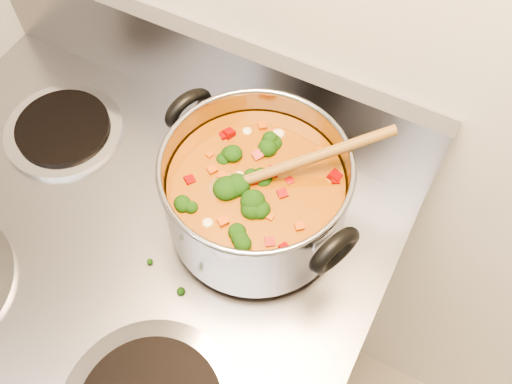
# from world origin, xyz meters

# --- Properties ---
(electric_range) EXTENTS (0.79, 0.71, 1.08)m
(electric_range) POSITION_xyz_m (-0.05, 1.16, 0.47)
(electric_range) COLOR gray
(electric_range) RESTS_ON ground
(stockpot) EXTENTS (0.32, 0.26, 0.16)m
(stockpot) POSITION_xyz_m (0.13, 1.31, 1.00)
(stockpot) COLOR #929299
(stockpot) RESTS_ON electric_range
(wooden_spoon) EXTENTS (0.22, 0.20, 0.09)m
(wooden_spoon) POSITION_xyz_m (0.14, 1.32, 1.05)
(wooden_spoon) COLOR olive
(wooden_spoon) RESTS_ON stockpot
(cooktop_crumbs) EXTENTS (0.38, 0.37, 0.01)m
(cooktop_crumbs) POSITION_xyz_m (0.13, 1.27, 0.92)
(cooktop_crumbs) COLOR black
(cooktop_crumbs) RESTS_ON electric_range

